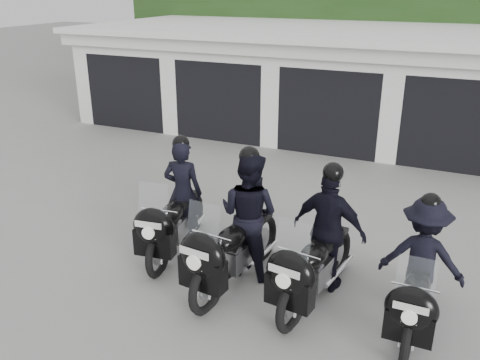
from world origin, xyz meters
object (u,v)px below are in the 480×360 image
at_px(police_bike_c, 323,241).
at_px(police_bike_b, 242,225).
at_px(police_bike_a, 176,207).
at_px(police_bike_d, 420,269).

bearing_deg(police_bike_c, police_bike_b, -167.88).
height_order(police_bike_a, police_bike_d, police_bike_a).
xyz_separation_m(police_bike_a, police_bike_b, (1.33, -0.34, 0.10)).
distance_m(police_bike_b, police_bike_d, 2.52).
bearing_deg(police_bike_a, police_bike_d, -13.33).
height_order(police_bike_b, police_bike_c, police_bike_b).
distance_m(police_bike_a, police_bike_d, 3.86).
distance_m(police_bike_c, police_bike_d, 1.32).
distance_m(police_bike_b, police_bike_c, 1.21).
height_order(police_bike_b, police_bike_d, police_bike_b).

